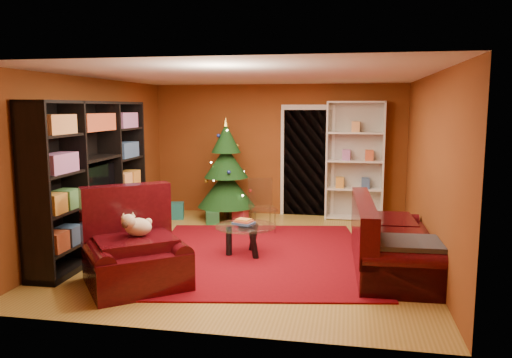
% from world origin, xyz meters
% --- Properties ---
extents(floor, '(5.00, 5.50, 0.05)m').
position_xyz_m(floor, '(0.00, 0.00, -0.03)').
color(floor, olive).
rests_on(floor, ground).
extents(ceiling, '(5.00, 5.50, 0.05)m').
position_xyz_m(ceiling, '(0.00, 0.00, 2.62)').
color(ceiling, silver).
rests_on(ceiling, wall_back).
extents(wall_back, '(5.00, 0.05, 2.60)m').
position_xyz_m(wall_back, '(0.00, 2.77, 1.30)').
color(wall_back, brown).
rests_on(wall_back, ground).
extents(wall_left, '(0.05, 5.50, 2.60)m').
position_xyz_m(wall_left, '(-2.52, 0.00, 1.30)').
color(wall_left, brown).
rests_on(wall_left, ground).
extents(wall_right, '(0.05, 5.50, 2.60)m').
position_xyz_m(wall_right, '(2.52, 0.00, 1.30)').
color(wall_right, brown).
rests_on(wall_right, ground).
extents(doorway, '(1.06, 0.60, 2.16)m').
position_xyz_m(doorway, '(0.60, 2.73, 1.05)').
color(doorway, black).
rests_on(doorway, floor).
extents(rug, '(3.64, 4.06, 0.02)m').
position_xyz_m(rug, '(0.17, -0.16, 0.01)').
color(rug, '#6B060F').
rests_on(rug, floor).
extents(media_unit, '(0.50, 2.93, 2.24)m').
position_xyz_m(media_unit, '(-2.27, -0.44, 1.12)').
color(media_unit, black).
rests_on(media_unit, floor).
extents(christmas_tree, '(1.30, 1.30, 1.98)m').
position_xyz_m(christmas_tree, '(-0.91, 2.15, 0.96)').
color(christmas_tree, black).
rests_on(christmas_tree, floor).
extents(gift_box_teal, '(0.38, 0.38, 0.31)m').
position_xyz_m(gift_box_teal, '(-1.89, 1.98, 0.15)').
color(gift_box_teal, '#166366').
rests_on(gift_box_teal, floor).
extents(gift_box_green, '(0.31, 0.31, 0.24)m').
position_xyz_m(gift_box_green, '(-1.06, 1.67, 0.12)').
color(gift_box_green, '#1C5B2E').
rests_on(gift_box_green, floor).
extents(gift_box_red, '(0.29, 0.29, 0.24)m').
position_xyz_m(gift_box_red, '(-0.60, 1.97, 0.12)').
color(gift_box_red, '#A8253E').
rests_on(gift_box_red, floor).
extents(white_bookshelf, '(1.08, 0.40, 2.32)m').
position_xyz_m(white_bookshelf, '(1.52, 2.57, 1.13)').
color(white_bookshelf, white).
rests_on(white_bookshelf, floor).
extents(armchair, '(1.71, 1.71, 0.95)m').
position_xyz_m(armchair, '(-1.10, -1.63, 0.48)').
color(armchair, black).
rests_on(armchair, rug).
extents(dog, '(0.50, 0.48, 0.31)m').
position_xyz_m(dog, '(-1.09, -1.56, 0.71)').
color(dog, beige).
rests_on(dog, armchair).
extents(sofa, '(1.08, 2.26, 0.96)m').
position_xyz_m(sofa, '(2.02, -0.47, 0.48)').
color(sofa, black).
rests_on(sofa, rug).
extents(coffee_table, '(1.11, 1.11, 0.55)m').
position_xyz_m(coffee_table, '(-0.05, -0.19, 0.23)').
color(coffee_table, gray).
rests_on(coffee_table, rug).
extents(acrylic_chair, '(0.58, 0.60, 0.84)m').
position_xyz_m(acrylic_chair, '(-0.03, 1.20, 0.42)').
color(acrylic_chair, '#66605B').
rests_on(acrylic_chair, rug).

